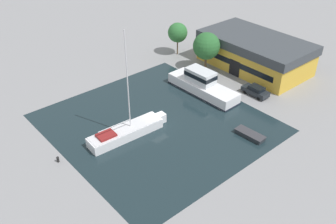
{
  "coord_description": "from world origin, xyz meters",
  "views": [
    {
      "loc": [
        35.35,
        -28.38,
        31.24
      ],
      "look_at": [
        0.0,
        2.12,
        1.0
      ],
      "focal_mm": 40.0,
      "sensor_mm": 36.0,
      "label": 1
    }
  ],
  "objects_px": {
    "quay_tree_near_building": "(206,46)",
    "quay_tree_by_water": "(178,33)",
    "sailboat_moored": "(127,131)",
    "motor_cruiser": "(202,85)",
    "warehouse_building": "(255,52)",
    "parked_car": "(256,91)",
    "small_dinghy": "(250,135)"
  },
  "relations": [
    {
      "from": "warehouse_building",
      "to": "parked_car",
      "type": "xyz_separation_m",
      "value": [
        6.94,
        -8.22,
        -2.09
      ]
    },
    {
      "from": "parked_car",
      "to": "motor_cruiser",
      "type": "bearing_deg",
      "value": 133.39
    },
    {
      "from": "sailboat_moored",
      "to": "motor_cruiser",
      "type": "bearing_deg",
      "value": 99.6
    },
    {
      "from": "warehouse_building",
      "to": "quay_tree_near_building",
      "type": "xyz_separation_m",
      "value": [
        -5.07,
        -7.72,
        1.77
      ]
    },
    {
      "from": "warehouse_building",
      "to": "motor_cruiser",
      "type": "xyz_separation_m",
      "value": [
        0.53,
        -14.23,
        -1.5
      ]
    },
    {
      "from": "quay_tree_by_water",
      "to": "parked_car",
      "type": "relative_size",
      "value": 1.41
    },
    {
      "from": "parked_car",
      "to": "sailboat_moored",
      "type": "xyz_separation_m",
      "value": [
        -4.52,
        -22.65,
        -0.02
      ]
    },
    {
      "from": "motor_cruiser",
      "to": "small_dinghy",
      "type": "distance_m",
      "value": 13.72
    },
    {
      "from": "quay_tree_by_water",
      "to": "small_dinghy",
      "type": "xyz_separation_m",
      "value": [
        27.37,
        -11.05,
        -4.2
      ]
    },
    {
      "from": "motor_cruiser",
      "to": "small_dinghy",
      "type": "bearing_deg",
      "value": -107.35
    },
    {
      "from": "warehouse_building",
      "to": "small_dinghy",
      "type": "height_order",
      "value": "warehouse_building"
    },
    {
      "from": "quay_tree_by_water",
      "to": "quay_tree_near_building",
      "type": "bearing_deg",
      "value": -5.25
    },
    {
      "from": "warehouse_building",
      "to": "parked_car",
      "type": "relative_size",
      "value": 4.37
    },
    {
      "from": "quay_tree_near_building",
      "to": "motor_cruiser",
      "type": "bearing_deg",
      "value": -49.31
    },
    {
      "from": "parked_car",
      "to": "quay_tree_by_water",
      "type": "bearing_deg",
      "value": 86.69
    },
    {
      "from": "sailboat_moored",
      "to": "small_dinghy",
      "type": "height_order",
      "value": "sailboat_moored"
    },
    {
      "from": "sailboat_moored",
      "to": "quay_tree_near_building",
      "type": "bearing_deg",
      "value": 111.03
    },
    {
      "from": "quay_tree_by_water",
      "to": "sailboat_moored",
      "type": "relative_size",
      "value": 0.42
    },
    {
      "from": "quay_tree_near_building",
      "to": "small_dinghy",
      "type": "relative_size",
      "value": 1.62
    },
    {
      "from": "quay_tree_near_building",
      "to": "sailboat_moored",
      "type": "height_order",
      "value": "sailboat_moored"
    },
    {
      "from": "quay_tree_near_building",
      "to": "quay_tree_by_water",
      "type": "relative_size",
      "value": 1.11
    },
    {
      "from": "parked_car",
      "to": "warehouse_building",
      "type": "bearing_deg",
      "value": 40.44
    },
    {
      "from": "motor_cruiser",
      "to": "warehouse_building",
      "type": "bearing_deg",
      "value": 0.72
    },
    {
      "from": "motor_cruiser",
      "to": "quay_tree_near_building",
      "type": "bearing_deg",
      "value": 39.29
    },
    {
      "from": "parked_car",
      "to": "quay_tree_near_building",
      "type": "bearing_deg",
      "value": 87.88
    },
    {
      "from": "warehouse_building",
      "to": "sailboat_moored",
      "type": "height_order",
      "value": "sailboat_moored"
    },
    {
      "from": "quay_tree_near_building",
      "to": "quay_tree_by_water",
      "type": "distance_m",
      "value": 8.66
    },
    {
      "from": "warehouse_building",
      "to": "quay_tree_by_water",
      "type": "relative_size",
      "value": 3.1
    },
    {
      "from": "motor_cruiser",
      "to": "small_dinghy",
      "type": "relative_size",
      "value": 2.99
    },
    {
      "from": "quay_tree_near_building",
      "to": "quay_tree_by_water",
      "type": "xyz_separation_m",
      "value": [
        -8.62,
        0.79,
        -0.16
      ]
    },
    {
      "from": "parked_car",
      "to": "small_dinghy",
      "type": "bearing_deg",
      "value": -145.08
    },
    {
      "from": "quay_tree_near_building",
      "to": "parked_car",
      "type": "bearing_deg",
      "value": -2.4
    }
  ]
}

